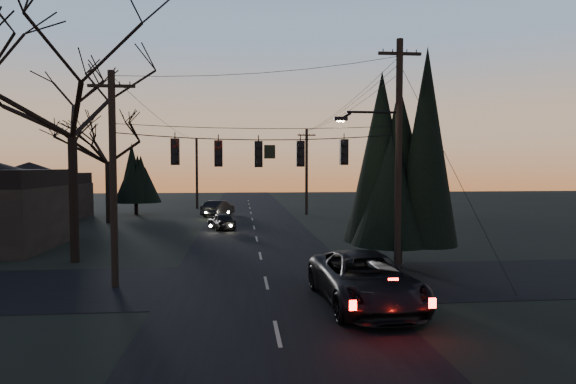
{
  "coord_description": "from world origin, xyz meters",
  "views": [
    {
      "loc": [
        -1.01,
        -9.42,
        4.76
      ],
      "look_at": [
        0.86,
        9.61,
        3.76
      ],
      "focal_mm": 30.0,
      "sensor_mm": 36.0,
      "label": 1
    }
  ],
  "objects": [
    {
      "name": "cross_road",
      "position": [
        0.0,
        10.0,
        0.01
      ],
      "size": [
        60.0,
        7.0,
        0.02
      ],
      "primitive_type": "cube",
      "color": "black",
      "rests_on": "ground"
    },
    {
      "name": "evergreen_dist",
      "position": [
        -11.44,
        39.69,
        3.72
      ],
      "size": [
        3.84,
        3.84,
        6.26
      ],
      "color": "black",
      "rests_on": "ground"
    },
    {
      "name": "house_left_far",
      "position": [
        -20.0,
        36.0,
        2.6
      ],
      "size": [
        9.0,
        7.0,
        5.2
      ],
      "color": "black",
      "rests_on": "ground"
    },
    {
      "name": "utility_pole_far_l",
      "position": [
        -6.0,
        46.0,
        0.0
      ],
      "size": [
        0.3,
        0.3,
        8.0
      ],
      "primitive_type": null,
      "color": "black",
      "rests_on": "ground"
    },
    {
      "name": "bare_tree_dist",
      "position": [
        -12.2,
        32.5,
        7.03
      ],
      "size": [
        7.79,
        7.79,
        10.06
      ],
      "color": "black",
      "rests_on": "ground"
    },
    {
      "name": "evergreen_right",
      "position": [
        6.42,
        12.59,
        5.02
      ],
      "size": [
        4.01,
        4.01,
        8.85
      ],
      "color": "black",
      "rests_on": "ground"
    },
    {
      "name": "bare_tree_left",
      "position": [
        -9.29,
        15.31,
        8.73
      ],
      "size": [
        10.88,
        10.88,
        12.49
      ],
      "color": "black",
      "rests_on": "ground"
    },
    {
      "name": "utility_pole_left",
      "position": [
        -6.0,
        10.0,
        0.0
      ],
      "size": [
        1.8,
        0.3,
        8.5
      ],
      "primitive_type": null,
      "color": "black",
      "rests_on": "ground"
    },
    {
      "name": "suv_near",
      "position": [
        3.2,
        6.53,
        0.88
      ],
      "size": [
        3.24,
        6.48,
        1.76
      ],
      "primitive_type": "imported",
      "rotation": [
        0.0,
        0.0,
        0.05
      ],
      "color": "black",
      "rests_on": "ground"
    },
    {
      "name": "main_road",
      "position": [
        0.0,
        20.0,
        0.01
      ],
      "size": [
        8.0,
        120.0,
        0.02
      ],
      "primitive_type": "cube",
      "color": "black",
      "rests_on": "ground"
    },
    {
      "name": "sedan_oncoming_a",
      "position": [
        -2.49,
        27.31,
        0.64
      ],
      "size": [
        2.5,
        4.02,
        1.28
      ],
      "primitive_type": "imported",
      "rotation": [
        0.0,
        0.0,
        3.43
      ],
      "color": "black",
      "rests_on": "ground"
    },
    {
      "name": "utility_pole_right",
      "position": [
        5.5,
        10.0,
        0.0
      ],
      "size": [
        5.0,
        0.3,
        10.0
      ],
      "primitive_type": null,
      "color": "black",
      "rests_on": "ground"
    },
    {
      "name": "utility_pole_far_r",
      "position": [
        5.5,
        38.0,
        0.0
      ],
      "size": [
        1.8,
        0.3,
        8.5
      ],
      "primitive_type": null,
      "color": "black",
      "rests_on": "ground"
    },
    {
      "name": "sedan_oncoming_b",
      "position": [
        -3.2,
        37.11,
        0.76
      ],
      "size": [
        3.16,
        4.87,
        1.52
      ],
      "primitive_type": "imported",
      "rotation": [
        0.0,
        0.0,
        2.77
      ],
      "color": "black",
      "rests_on": "ground"
    },
    {
      "name": "span_signal_assembly",
      "position": [
        -0.24,
        10.0,
        5.32
      ],
      "size": [
        11.5,
        0.44,
        1.5
      ],
      "color": "black",
      "rests_on": "ground"
    }
  ]
}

